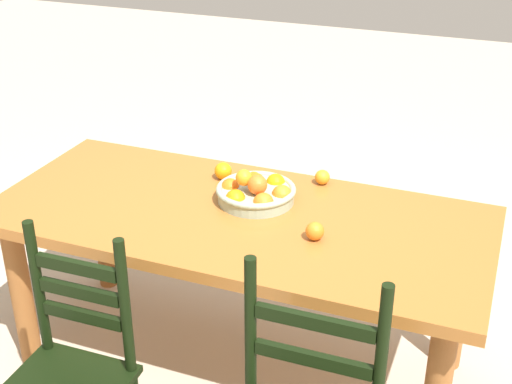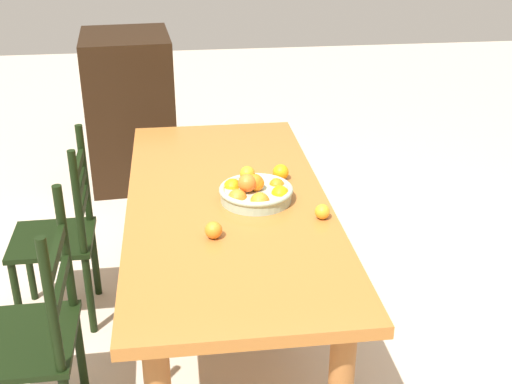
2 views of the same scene
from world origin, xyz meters
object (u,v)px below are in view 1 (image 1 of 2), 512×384
(dining_table, at_px, (238,236))
(orange_loose_1, at_px, (223,171))
(chair_by_cabinet, at_px, (69,379))
(orange_loose_2, at_px, (322,177))
(orange_loose_0, at_px, (315,231))
(fruit_bowl, at_px, (256,192))

(dining_table, height_order, orange_loose_1, orange_loose_1)
(chair_by_cabinet, xyz_separation_m, orange_loose_2, (-0.51, -1.14, 0.31))
(orange_loose_1, bearing_deg, orange_loose_2, -165.50)
(chair_by_cabinet, distance_m, orange_loose_0, 0.98)
(orange_loose_2, bearing_deg, fruit_bowl, 51.54)
(dining_table, distance_m, orange_loose_0, 0.37)
(orange_loose_0, bearing_deg, fruit_bowl, -33.22)
(fruit_bowl, relative_size, orange_loose_2, 5.10)
(chair_by_cabinet, height_order, orange_loose_2, chair_by_cabinet)
(dining_table, height_order, fruit_bowl, fruit_bowl)
(fruit_bowl, bearing_deg, orange_loose_0, 146.78)
(dining_table, bearing_deg, orange_loose_1, -56.21)
(dining_table, distance_m, fruit_bowl, 0.19)
(dining_table, relative_size, orange_loose_2, 30.91)
(orange_loose_0, distance_m, orange_loose_1, 0.62)
(orange_loose_1, bearing_deg, dining_table, 123.79)
(orange_loose_1, bearing_deg, orange_loose_0, 146.01)
(fruit_bowl, distance_m, orange_loose_2, 0.32)
(chair_by_cabinet, height_order, fruit_bowl, chair_by_cabinet)
(chair_by_cabinet, distance_m, orange_loose_2, 1.29)
(chair_by_cabinet, bearing_deg, orange_loose_2, 64.84)
(dining_table, xyz_separation_m, orange_loose_0, (-0.34, 0.08, 0.13))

